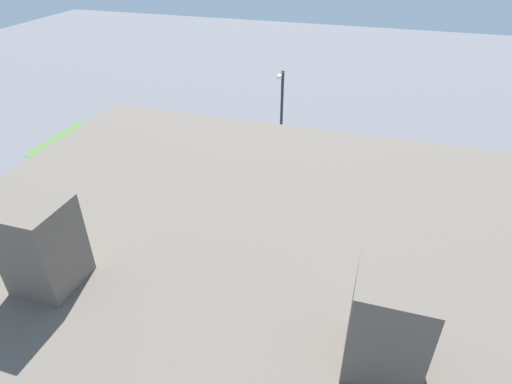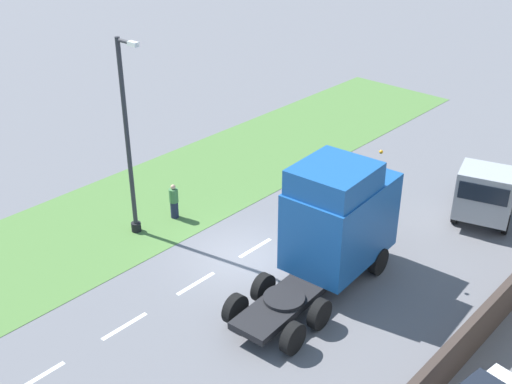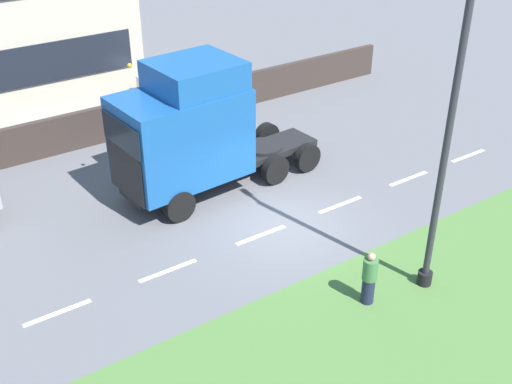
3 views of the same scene
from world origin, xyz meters
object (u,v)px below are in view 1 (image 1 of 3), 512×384
lamp_post (281,136)px  pedestrian (304,180)px  lorry_cab (295,228)px  parked_car (156,339)px  flatbed_truck (445,305)px

lamp_post → pedestrian: lamp_post is taller
lorry_cab → parked_car: size_ratio=1.54×
lamp_post → flatbed_truck: bearing=45.2°
parked_car → pedestrian: parked_car is taller
parked_car → lamp_post: size_ratio=0.62×
lorry_cab → flatbed_truck: 7.80m
flatbed_truck → lamp_post: size_ratio=0.69×
lorry_cab → flatbed_truck: bearing=68.9°
lamp_post → pedestrian: (0.26, 1.82, -2.89)m
parked_car → pedestrian: (-14.99, 3.30, -0.17)m
pedestrian → flatbed_truck: bearing=40.3°
flatbed_truck → pedestrian: 12.98m
flatbed_truck → lamp_post: lamp_post is taller
lamp_post → pedestrian: size_ratio=5.14×
flatbed_truck → pedestrian: size_ratio=3.53×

